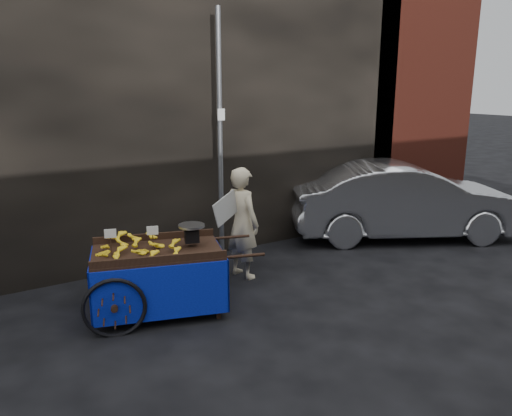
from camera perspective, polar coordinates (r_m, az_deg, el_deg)
ground at (r=7.28m, az=-1.12°, el=-9.22°), size 80.00×80.00×0.00m
building_wall at (r=9.18m, az=-7.53°, el=11.62°), size 13.50×2.00×5.00m
street_pole at (r=8.01m, az=-4.12°, el=7.81°), size 0.12×0.10×4.00m
banana_cart at (r=6.46m, az=-11.65°, el=-5.51°), size 2.41×1.59×1.21m
vendor at (r=7.46m, az=-1.59°, el=-1.70°), size 0.87×0.69×1.69m
plastic_bag at (r=7.40m, az=-4.24°, el=-7.93°), size 0.24×0.20×0.22m
parked_car at (r=9.88m, az=16.59°, el=0.83°), size 4.51×3.34×1.42m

